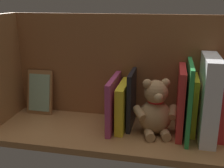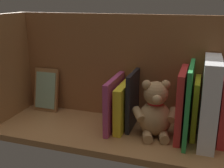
% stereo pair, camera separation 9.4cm
% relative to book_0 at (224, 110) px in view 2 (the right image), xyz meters
% --- Properties ---
extents(ground_plane, '(0.87, 0.31, 0.02)m').
position_rel_book_0_xyz_m(ground_plane, '(0.36, 0.04, -0.12)').
color(ground_plane, '#9E6B3D').
extents(shelf_back_panel, '(0.87, 0.02, 0.39)m').
position_rel_book_0_xyz_m(shelf_back_panel, '(0.36, -0.09, 0.09)').
color(shelf_back_panel, '#945B32').
rests_on(shelf_back_panel, ground_plane).
extents(shelf_side_divider, '(0.02, 0.25, 0.39)m').
position_rel_book_0_xyz_m(shelf_side_divider, '(0.77, 0.04, 0.09)').
color(shelf_side_divider, '#9E6B3D').
rests_on(shelf_side_divider, ground_plane).
extents(book_0, '(0.03, 0.16, 0.21)m').
position_rel_book_0_xyz_m(book_0, '(0.00, 0.00, 0.00)').
color(book_0, red).
rests_on(book_0, ground_plane).
extents(dictionary_thick_white, '(0.05, 0.20, 0.27)m').
position_rel_book_0_xyz_m(dictionary_thick_white, '(0.05, 0.02, 0.03)').
color(dictionary_thick_white, white).
rests_on(dictionary_thick_white, ground_plane).
extents(book_1, '(0.02, 0.14, 0.19)m').
position_rel_book_0_xyz_m(book_1, '(0.09, -0.01, -0.01)').
color(book_1, yellow).
rests_on(book_1, ground_plane).
extents(book_2, '(0.01, 0.21, 0.25)m').
position_rel_book_0_xyz_m(book_2, '(0.11, 0.02, 0.02)').
color(book_2, green).
rests_on(book_2, ground_plane).
extents(book_3, '(0.02, 0.18, 0.23)m').
position_rel_book_0_xyz_m(book_3, '(0.13, 0.01, 0.01)').
color(book_3, red).
rests_on(book_3, ground_plane).
extents(teddy_bear, '(0.15, 0.14, 0.19)m').
position_rel_book_0_xyz_m(teddy_bear, '(0.21, 0.04, -0.02)').
color(teddy_bear, tan).
rests_on(teddy_bear, ground_plane).
extents(book_4, '(0.01, 0.14, 0.20)m').
position_rel_book_0_xyz_m(book_4, '(0.30, -0.01, -0.00)').
color(book_4, black).
rests_on(book_4, ground_plane).
extents(book_5, '(0.03, 0.17, 0.16)m').
position_rel_book_0_xyz_m(book_5, '(0.33, 0.01, -0.02)').
color(book_5, yellow).
rests_on(book_5, ground_plane).
extents(book_6, '(0.02, 0.19, 0.18)m').
position_rel_book_0_xyz_m(book_6, '(0.36, 0.02, -0.01)').
color(book_6, '#B23F72').
rests_on(book_6, ground_plane).
extents(picture_frame_leaning, '(0.10, 0.05, 0.17)m').
position_rel_book_0_xyz_m(picture_frame_leaning, '(0.67, -0.05, -0.02)').
color(picture_frame_leaning, '#9E6B3D').
rests_on(picture_frame_leaning, ground_plane).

